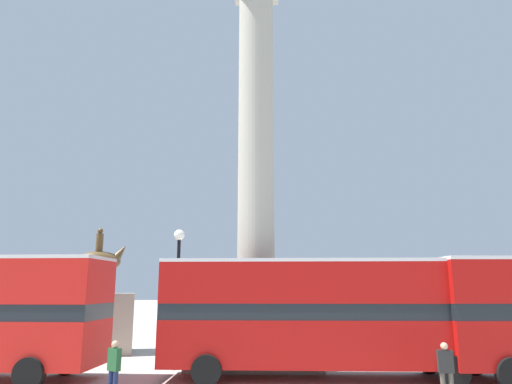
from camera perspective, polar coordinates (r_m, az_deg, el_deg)
The scene contains 7 objects.
ground_plane at distance 20.78m, azimuth 0.00°, elevation -20.59°, with size 200.00×200.00×0.00m, color #ADA89E.
monument_column at distance 20.76m, azimuth 0.00°, elevation -3.52°, with size 5.34×5.34×19.76m.
bus_a at distance 17.11m, azimuth 8.39°, elevation -14.58°, with size 11.43×2.91×4.15m.
equestrian_statue at distance 24.74m, azimuth -19.54°, elevation -14.53°, with size 4.38×3.66×6.15m.
street_lamp at distance 19.22m, azimuth -9.78°, elevation -11.48°, with size 0.44×0.44×5.52m.
pedestrian_near_lamp at distance 14.92m, azimuth 22.66°, elevation -19.75°, with size 0.43×0.21×1.61m.
pedestrian_by_plinth at distance 14.73m, azimuth -17.34°, elevation -20.14°, with size 0.45×0.39×1.63m.
Camera 1 is at (0.83, -20.52, 3.14)m, focal length 32.00 mm.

